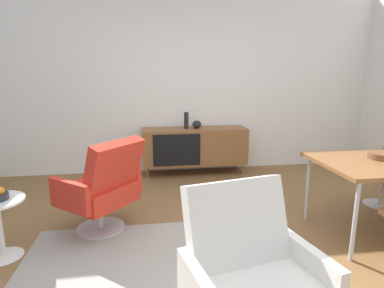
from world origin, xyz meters
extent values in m
plane|color=brown|center=(0.00, 0.00, 0.00)|extent=(8.32, 8.32, 0.00)
cube|color=white|center=(0.00, 2.60, 1.40)|extent=(6.80, 0.12, 2.80)
cube|color=brown|center=(0.19, 2.30, 0.44)|extent=(1.60, 0.44, 0.56)
cube|color=black|center=(-0.11, 2.08, 0.44)|extent=(0.70, 0.01, 0.48)
cylinder|color=brown|center=(-0.55, 2.13, 0.08)|extent=(0.03, 0.03, 0.16)
cylinder|color=brown|center=(0.93, 2.13, 0.08)|extent=(0.03, 0.03, 0.16)
cylinder|color=brown|center=(-0.55, 2.47, 0.08)|extent=(0.03, 0.03, 0.16)
cylinder|color=brown|center=(0.93, 2.47, 0.08)|extent=(0.03, 0.03, 0.16)
ellipsoid|color=black|center=(0.22, 2.30, 0.78)|extent=(0.14, 0.14, 0.12)
cylinder|color=black|center=(0.06, 2.30, 0.85)|extent=(0.07, 0.07, 0.25)
cylinder|color=#B7B7BC|center=(1.12, -0.27, 0.35)|extent=(0.04, 0.04, 0.70)
cylinder|color=#B7B7BC|center=(1.12, 0.51, 0.35)|extent=(0.04, 0.04, 0.70)
cylinder|color=brown|center=(1.68, 0.20, 0.77)|extent=(0.26, 0.26, 0.06)
cube|color=#9E7042|center=(2.19, 0.74, 0.45)|extent=(0.40, 0.40, 0.05)
cylinder|color=#B7B7BC|center=(2.19, 0.74, 0.21)|extent=(0.04, 0.04, 0.42)
cylinder|color=#B7B7BC|center=(2.19, 0.74, 0.01)|extent=(0.36, 0.36, 0.01)
cube|color=red|center=(-1.04, 0.62, 0.38)|extent=(0.82, 0.82, 0.20)
cube|color=red|center=(-0.86, 0.46, 0.69)|extent=(0.59, 0.63, 0.51)
cube|color=red|center=(-0.83, 0.87, 0.46)|extent=(0.42, 0.37, 0.28)
cube|color=red|center=(-1.25, 0.37, 0.46)|extent=(0.42, 0.37, 0.28)
cylinder|color=#B7B7BC|center=(-1.04, 0.62, 0.14)|extent=(0.06, 0.06, 0.28)
cylinder|color=#B7B7BC|center=(-1.04, 0.62, 0.01)|extent=(0.48, 0.48, 0.02)
cube|color=silver|center=(-0.05, -0.81, 0.69)|extent=(0.64, 0.39, 0.51)
cube|color=silver|center=(0.32, -0.98, 0.46)|extent=(0.17, 0.51, 0.28)
cylinder|color=white|center=(-1.80, 0.22, 0.25)|extent=(0.05, 0.05, 0.50)
cone|color=white|center=(-1.80, 0.22, 0.01)|extent=(0.32, 0.32, 0.02)
sphere|color=orange|center=(-1.76, 0.22, 0.59)|extent=(0.07, 0.07, 0.07)
cube|color=gray|center=(-0.52, -0.21, 0.00)|extent=(2.20, 1.70, 0.01)
camera|label=1|loc=(-0.55, -2.45, 1.53)|focal=29.67mm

